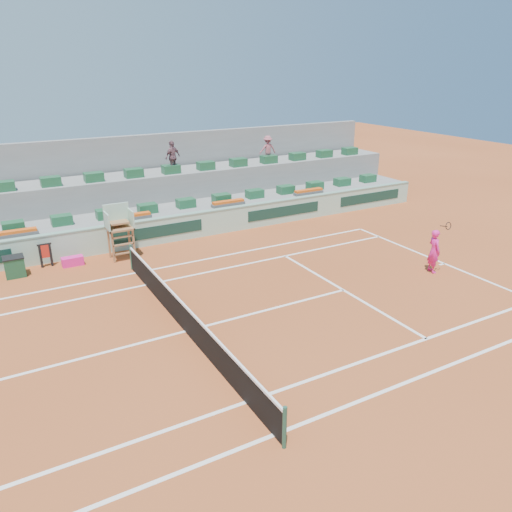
% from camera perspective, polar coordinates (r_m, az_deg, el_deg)
% --- Properties ---
extents(ground, '(90.00, 90.00, 0.00)m').
position_cam_1_polar(ground, '(16.32, -8.08, -8.54)').
color(ground, '#95411C').
rests_on(ground, ground).
extents(seating_tier_lower, '(36.00, 4.00, 1.20)m').
position_cam_1_polar(seating_tier_lower, '(25.64, -17.02, 3.36)').
color(seating_tier_lower, gray).
rests_on(seating_tier_lower, ground).
extents(seating_tier_upper, '(36.00, 2.40, 2.60)m').
position_cam_1_polar(seating_tier_upper, '(26.97, -17.96, 5.66)').
color(seating_tier_upper, gray).
rests_on(seating_tier_upper, ground).
extents(stadium_back_wall, '(36.00, 0.40, 4.40)m').
position_cam_1_polar(stadium_back_wall, '(28.29, -18.87, 8.13)').
color(stadium_back_wall, gray).
rests_on(stadium_back_wall, ground).
extents(player_bag, '(0.88, 0.39, 0.39)m').
position_cam_1_polar(player_bag, '(22.53, -20.22, -0.56)').
color(player_bag, '#F51F8E').
rests_on(player_bag, ground).
extents(spectator_mid, '(1.08, 0.80, 1.70)m').
position_cam_1_polar(spectator_mid, '(26.99, -9.50, 11.09)').
color(spectator_mid, '#744D57').
rests_on(spectator_mid, seating_tier_upper).
extents(spectator_right, '(1.06, 0.69, 1.54)m').
position_cam_1_polar(spectator_right, '(29.73, 1.34, 12.12)').
color(spectator_right, '#A2515B').
rests_on(spectator_right, seating_tier_upper).
extents(court_lines, '(23.89, 11.09, 0.01)m').
position_cam_1_polar(court_lines, '(16.32, -8.08, -8.52)').
color(court_lines, white).
rests_on(court_lines, ground).
extents(tennis_net, '(0.10, 11.97, 1.10)m').
position_cam_1_polar(tennis_net, '(16.07, -8.18, -6.90)').
color(tennis_net, black).
rests_on(tennis_net, ground).
extents(advertising_hoarding, '(36.00, 0.34, 1.26)m').
position_cam_1_polar(advertising_hoarding, '(23.58, -15.76, 2.05)').
color(advertising_hoarding, '#A0CAB2').
rests_on(advertising_hoarding, ground).
extents(umpire_chair, '(1.10, 0.90, 2.40)m').
position_cam_1_polar(umpire_chair, '(22.37, -15.40, 3.52)').
color(umpire_chair, brown).
rests_on(umpire_chair, ground).
extents(seat_row_lower, '(32.90, 0.60, 0.44)m').
position_cam_1_polar(seat_row_lower, '(24.57, -16.75, 4.63)').
color(seat_row_lower, '#1B5330').
rests_on(seat_row_lower, seating_tier_lower).
extents(seat_row_upper, '(32.90, 0.60, 0.44)m').
position_cam_1_polar(seat_row_upper, '(26.05, -18.05, 8.58)').
color(seat_row_upper, '#1B5330').
rests_on(seat_row_upper, seating_tier_upper).
extents(flower_planters, '(26.80, 0.36, 0.28)m').
position_cam_1_polar(flower_planters, '(23.58, -19.80, 3.37)').
color(flower_planters, '#535353').
rests_on(flower_planters, seating_tier_lower).
extents(drink_cooler_a, '(0.79, 0.68, 0.84)m').
position_cam_1_polar(drink_cooler_a, '(22.22, -25.88, -1.09)').
color(drink_cooler_a, '#174529').
rests_on(drink_cooler_a, ground).
extents(towel_rack, '(0.57, 0.09, 1.03)m').
position_cam_1_polar(towel_rack, '(22.66, -22.93, 0.28)').
color(towel_rack, black).
rests_on(towel_rack, ground).
extents(tennis_player, '(0.59, 0.94, 2.28)m').
position_cam_1_polar(tennis_player, '(21.52, 19.68, 0.55)').
color(tennis_player, '#F51F8E').
rests_on(tennis_player, ground).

